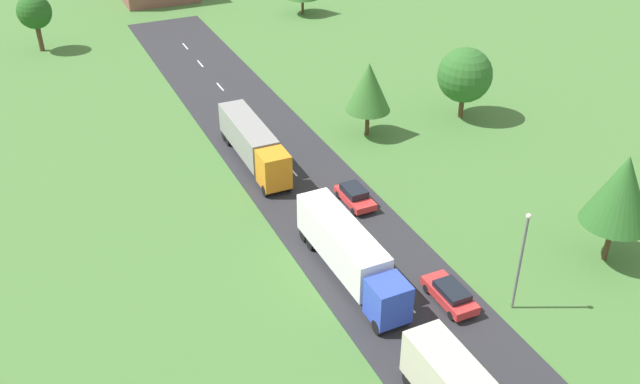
# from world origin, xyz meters

# --- Properties ---
(road) EXTENTS (10.00, 140.00, 0.06)m
(road) POSITION_xyz_m (0.00, 24.50, 0.03)
(road) COLOR #2B2B30
(road) RESTS_ON ground
(lane_marking_centre) EXTENTS (0.16, 123.70, 0.01)m
(lane_marking_centre) POSITION_xyz_m (0.00, 22.50, 0.07)
(lane_marking_centre) COLOR white
(lane_marking_centre) RESTS_ON road
(truck_second) EXTENTS (2.64, 12.87, 3.75)m
(truck_second) POSITION_xyz_m (-2.27, 31.71, 2.20)
(truck_second) COLOR blue
(truck_second) RESTS_ON road
(truck_third) EXTENTS (2.62, 12.76, 3.58)m
(truck_third) POSITION_xyz_m (-2.62, 50.22, 2.14)
(truck_third) COLOR orange
(truck_third) RESTS_ON road
(car_third) EXTENTS (1.90, 4.49, 1.41)m
(car_third) POSITION_xyz_m (2.68, 26.20, 0.81)
(car_third) COLOR red
(car_third) RESTS_ON road
(car_fourth) EXTENTS (1.95, 4.22, 1.47)m
(car_fourth) POSITION_xyz_m (2.57, 40.15, 0.83)
(car_fourth) COLOR red
(car_fourth) RESTS_ON road
(lamppost_second) EXTENTS (0.36, 0.36, 7.65)m
(lamppost_second) POSITION_xyz_m (6.30, 24.02, 4.29)
(lamppost_second) COLOR slate
(lamppost_second) RESTS_ON ground
(tree_oak) EXTENTS (4.38, 4.38, 7.48)m
(tree_oak) POSITION_xyz_m (9.54, 51.04, 5.06)
(tree_oak) COLOR #513823
(tree_oak) RESTS_ON ground
(tree_birch) EXTENTS (5.54, 5.54, 7.42)m
(tree_birch) POSITION_xyz_m (20.23, 50.49, 4.64)
(tree_birch) COLOR #513823
(tree_birch) RESTS_ON ground
(tree_maple) EXTENTS (4.93, 4.93, 8.76)m
(tree_maple) POSITION_xyz_m (15.96, 25.56, 6.03)
(tree_maple) COLOR #513823
(tree_maple) RESTS_ON ground
(tree_pine) EXTENTS (4.22, 4.22, 7.14)m
(tree_pine) POSITION_xyz_m (-16.89, 89.10, 4.98)
(tree_pine) COLOR #513823
(tree_pine) RESTS_ON ground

